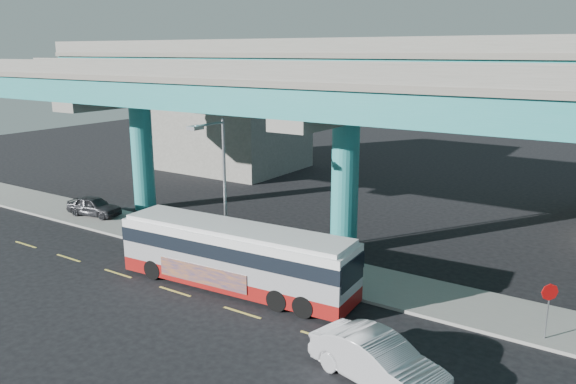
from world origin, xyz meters
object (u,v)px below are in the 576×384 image
Objects in this scene: transit_bus at (236,254)px; parked_car at (94,206)px; sedan at (378,360)px; street_lamp at (217,171)px; stop_sign at (549,300)px.

parked_car is (-15.33, 3.88, -0.88)m from transit_bus.
sedan reaches higher than parked_car.
parked_car is at bearing 170.77° from street_lamp.
street_lamp is at bearing 79.33° from sedan.
stop_sign is (13.23, 2.53, 0.09)m from transit_bus.
transit_bus is at bearing 173.33° from stop_sign.
transit_bus is at bearing 82.72° from sedan.
street_lamp is (-2.52, 1.80, 3.39)m from transit_bus.
transit_bus is 15.84m from parked_car.
transit_bus reaches higher than sedan.
stop_sign is (4.28, 6.07, 0.94)m from sedan.
sedan is 1.31× the size of parked_car.
stop_sign is at bearing -102.06° from parked_car.
street_lamp reaches higher than stop_sign.
transit_bus is 9.66m from sedan.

